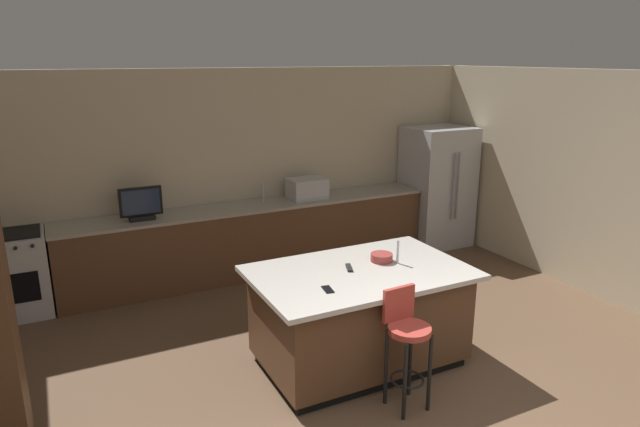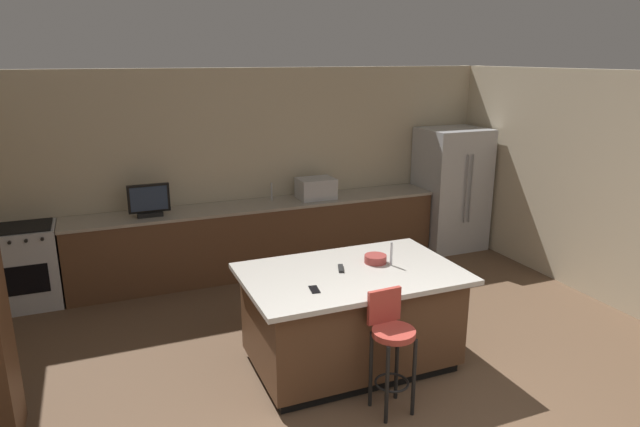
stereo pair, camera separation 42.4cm
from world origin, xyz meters
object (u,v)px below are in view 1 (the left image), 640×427
Objects in this scene: kitchen_island at (359,316)px; tv_remote at (349,268)px; microwave at (307,188)px; refrigerator at (437,187)px; fruit_bowl at (382,257)px; range_oven at (13,275)px; bar_stool_center at (406,338)px; tv_monitor at (141,205)px; cell_phone at (328,289)px.

tv_remote is at bearing 131.15° from kitchen_island.
refrigerator is at bearing -2.43° from microwave.
kitchen_island is 9.39× the size of fruit_bowl.
bar_stool_center reaches higher than range_oven.
tv_monitor is at bearing 111.47° from bar_stool_center.
tv_monitor is (1.38, -0.05, 0.63)m from range_oven.
bar_stool_center is (-0.00, -0.73, 0.13)m from kitchen_island.
tv_remote is at bearing -174.84° from fruit_bowl.
tv_remote is at bearing 49.13° from cell_phone.
bar_stool_center is (-2.77, -3.18, -0.28)m from refrigerator.
microwave is at bearing 177.57° from refrigerator.
refrigerator is 3.41m from fruit_bowl.
tv_remote is (-0.75, -2.46, -0.13)m from microwave.
range_oven is 3.57m from microwave.
range_oven is at bearing 139.26° from cell_phone.
fruit_bowl reaches higher than tv_remote.
range_oven is 6.24× the size of cell_phone.
cell_phone is (-1.14, -2.79, -0.14)m from microwave.
microwave is (-2.09, 0.09, 0.17)m from refrigerator.
bar_stool_center is (-0.68, -3.27, -0.45)m from microwave.
tv_monitor reaches higher than microwave.
fruit_bowl is at bearing 20.73° from kitchen_island.
fruit_bowl is (-0.39, -2.43, -0.10)m from microwave.
microwave is 3.20× the size of cell_phone.
bar_stool_center is at bearing -90.13° from kitchen_island.
cell_phone is 0.51m from tv_remote.
tv_monitor is (-1.46, 2.49, 0.63)m from kitchen_island.
range_oven is at bearing -179.98° from microwave.
tv_monitor reaches higher than tv_remote.
refrigerator is 2.09m from microwave.
range_oven is 1.52m from tv_monitor.
microwave is (3.52, 0.00, 0.59)m from range_oven.
tv_monitor is 3.57m from bar_stool_center.
cell_phone is at bearing -140.02° from refrigerator.
kitchen_island is at bearing -41.80° from range_oven.
fruit_bowl is (3.14, -2.43, 0.48)m from range_oven.
refrigerator is (2.77, 2.45, 0.41)m from kitchen_island.
tv_monitor is at bearing 179.50° from refrigerator.
bar_stool_center reaches higher than kitchen_island.
tv_monitor is 3.20× the size of cell_phone.
tv_monitor is at bearing -2.10° from range_oven.
microwave reaches higher than range_oven.
fruit_bowl is 1.20× the size of tv_remote.
range_oven is (-5.61, 0.09, -0.41)m from refrigerator.
microwave is at bearing 80.93° from fruit_bowl.
cell_phone is at bearing -69.89° from tv_monitor.
cell_phone is (-0.45, 0.48, 0.32)m from bar_stool_center.
range_oven is 5.51× the size of tv_remote.
bar_stool_center reaches higher than tv_remote.
refrigerator is at bearing 61.29° from tv_remote.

